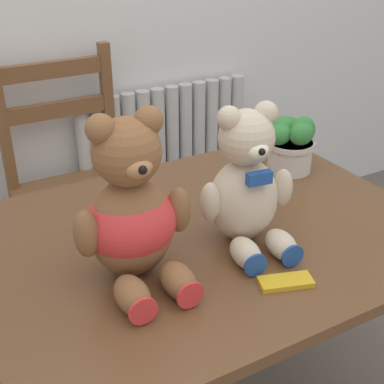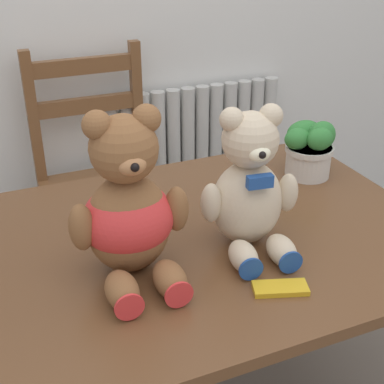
{
  "view_description": "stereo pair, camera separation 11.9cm",
  "coord_description": "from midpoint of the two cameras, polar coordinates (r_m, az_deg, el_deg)",
  "views": [
    {
      "loc": [
        -0.6,
        -0.56,
        1.42
      ],
      "look_at": [
        -0.08,
        0.36,
        0.87
      ],
      "focal_mm": 50.0,
      "sensor_mm": 36.0,
      "label": 1
    },
    {
      "loc": [
        -0.49,
        -0.61,
        1.42
      ],
      "look_at": [
        -0.08,
        0.36,
        0.87
      ],
      "focal_mm": 50.0,
      "sensor_mm": 36.0,
      "label": 2
    }
  ],
  "objects": [
    {
      "name": "teddy_bear_left",
      "position": [
        1.14,
        -9.41,
        -2.46
      ],
      "size": [
        0.26,
        0.27,
        0.38
      ],
      "rotation": [
        0.0,
        0.0,
        3.12
      ],
      "color": "brown",
      "rests_on": "dining_table"
    },
    {
      "name": "chocolate_bar",
      "position": [
        1.18,
        7.11,
        -9.58
      ],
      "size": [
        0.13,
        0.08,
        0.01
      ],
      "primitive_type": "cube",
      "rotation": [
        0.0,
        0.0,
        -0.32
      ],
      "color": "gold",
      "rests_on": "dining_table"
    },
    {
      "name": "potted_plant",
      "position": [
        1.66,
        8.47,
        5.14
      ],
      "size": [
        0.17,
        0.16,
        0.17
      ],
      "color": "beige",
      "rests_on": "dining_table"
    },
    {
      "name": "radiator",
      "position": [
        2.46,
        -4.12,
        1.73
      ],
      "size": [
        0.81,
        0.1,
        0.76
      ],
      "color": "beige",
      "rests_on": "ground_plane"
    },
    {
      "name": "teddy_bear_right",
      "position": [
        1.25,
        3.14,
        0.61
      ],
      "size": [
        0.24,
        0.25,
        0.35
      ],
      "rotation": [
        0.0,
        0.0,
        3.01
      ],
      "color": "beige",
      "rests_on": "dining_table"
    },
    {
      "name": "wooden_chair_behind",
      "position": [
        2.12,
        -14.02,
        0.62
      ],
      "size": [
        0.45,
        0.39,
        0.99
      ],
      "rotation": [
        0.0,
        0.0,
        3.14
      ],
      "color": "brown",
      "rests_on": "ground_plane"
    },
    {
      "name": "dining_table",
      "position": [
        1.41,
        -0.85,
        -7.75
      ],
      "size": [
        1.13,
        0.85,
        0.7
      ],
      "color": "brown",
      "rests_on": "ground_plane"
    }
  ]
}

